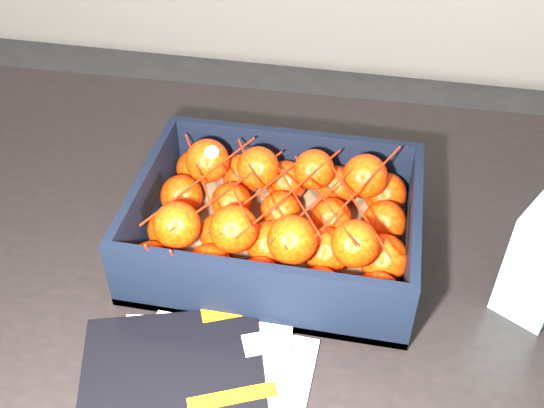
# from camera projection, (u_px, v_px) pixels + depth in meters

# --- Properties ---
(table) EXTENTS (1.22, 0.82, 0.75)m
(table) POSITION_uv_depth(u_px,v_px,m) (248.00, 282.00, 1.00)
(table) COLOR black
(table) RESTS_ON ground
(produce_crate) EXTENTS (0.38, 0.28, 0.11)m
(produce_crate) POSITION_uv_depth(u_px,v_px,m) (276.00, 231.00, 0.90)
(produce_crate) COLOR brown
(produce_crate) RESTS_ON table
(clementine_heap) EXTENTS (0.36, 0.27, 0.11)m
(clementine_heap) POSITION_uv_depth(u_px,v_px,m) (277.00, 219.00, 0.88)
(clementine_heap) COLOR red
(clementine_heap) RESTS_ON produce_crate
(mesh_net) EXTENTS (0.31, 0.25, 0.09)m
(mesh_net) POSITION_uv_depth(u_px,v_px,m) (268.00, 196.00, 0.84)
(mesh_net) COLOR red
(mesh_net) RESTS_ON clementine_heap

